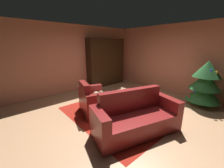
% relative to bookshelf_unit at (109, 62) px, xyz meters
% --- Properties ---
extents(ground_plane, '(6.90, 6.90, 0.00)m').
position_rel_bookshelf_unit_xyz_m(ground_plane, '(2.62, -1.60, -1.09)').
color(ground_plane, tan).
extents(wall_back, '(5.85, 0.06, 2.69)m').
position_rel_bookshelf_unit_xyz_m(wall_back, '(2.62, 1.31, 0.25)').
color(wall_back, tan).
rests_on(wall_back, ground).
extents(wall_left, '(0.06, 5.87, 2.69)m').
position_rel_bookshelf_unit_xyz_m(wall_left, '(-0.27, -1.60, 0.25)').
color(wall_left, tan).
rests_on(wall_left, ground).
extents(area_rug, '(2.93, 1.87, 0.01)m').
position_rel_bookshelf_unit_xyz_m(area_rug, '(2.51, -2.00, -1.09)').
color(area_rug, '#A01F14').
rests_on(area_rug, ground).
extents(bookshelf_unit, '(0.39, 1.93, 2.18)m').
position_rel_bookshelf_unit_xyz_m(bookshelf_unit, '(0.00, 0.00, 0.00)').
color(bookshelf_unit, black).
rests_on(bookshelf_unit, ground).
extents(armchair_red, '(1.15, 0.96, 0.93)m').
position_rel_bookshelf_unit_xyz_m(armchair_red, '(2.03, -2.25, -0.76)').
color(armchair_red, maroon).
rests_on(armchair_red, ground).
extents(couch_red, '(1.27, 2.09, 0.94)m').
position_rel_bookshelf_unit_xyz_m(couch_red, '(3.43, -2.05, -0.77)').
color(couch_red, maroon).
rests_on(couch_red, ground).
extents(coffee_table, '(0.78, 0.78, 0.48)m').
position_rel_bookshelf_unit_xyz_m(coffee_table, '(2.43, -2.06, -0.65)').
color(coffee_table, black).
rests_on(coffee_table, ground).
extents(book_stack_on_table, '(0.21, 0.16, 0.10)m').
position_rel_bookshelf_unit_xyz_m(book_stack_on_table, '(2.39, -2.08, -0.56)').
color(book_stack_on_table, '#A18D89').
rests_on(book_stack_on_table, coffee_table).
extents(bottle_on_table, '(0.06, 0.06, 0.27)m').
position_rel_bookshelf_unit_xyz_m(bottle_on_table, '(2.47, -1.85, -0.51)').
color(bottle_on_table, '#5A2018').
rests_on(bottle_on_table, coffee_table).
extents(decorated_tree, '(1.01, 1.01, 1.46)m').
position_rel_bookshelf_unit_xyz_m(decorated_tree, '(3.92, 0.69, -0.34)').
color(decorated_tree, brown).
rests_on(decorated_tree, ground).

